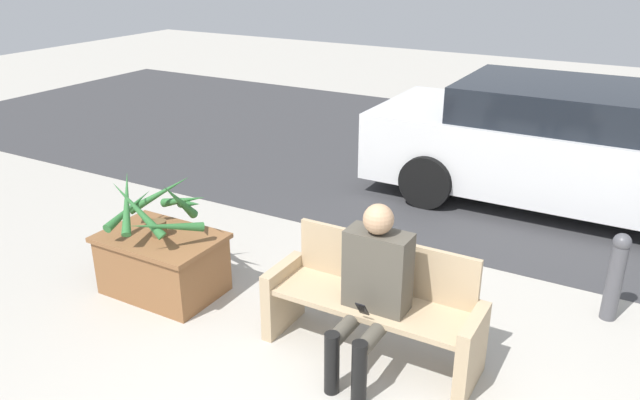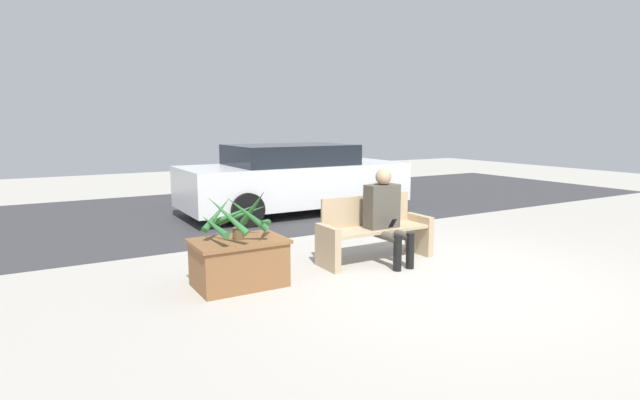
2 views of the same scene
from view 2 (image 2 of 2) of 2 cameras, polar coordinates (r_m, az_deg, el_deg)
name	(u,v)px [view 2 (image 2 of 2)]	position (r m, az deg, el deg)	size (l,w,h in m)	color
ground_plane	(441,278)	(6.17, 13.69, -8.62)	(30.00, 30.00, 0.00)	#ADA89E
road_surface	(253,207)	(10.94, -7.70, -0.84)	(20.00, 6.00, 0.01)	#38383A
bench	(374,230)	(6.70, 6.16, -3.47)	(1.59, 0.50, 0.86)	tan
person_seated	(386,212)	(6.54, 7.53, -1.36)	(0.45, 0.63, 1.23)	#4C473D
planter_box	(239,261)	(5.71, -9.24, -6.89)	(1.02, 0.69, 0.54)	brown
potted_plant	(237,217)	(5.62, -9.41, -1.90)	(0.85, 0.86, 0.58)	brown
parked_car	(294,179)	(10.16, -2.97, 2.45)	(4.57, 1.98, 1.39)	silver
bollard_post	(396,207)	(8.63, 8.73, -0.79)	(0.14, 0.14, 0.76)	#4C4C51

